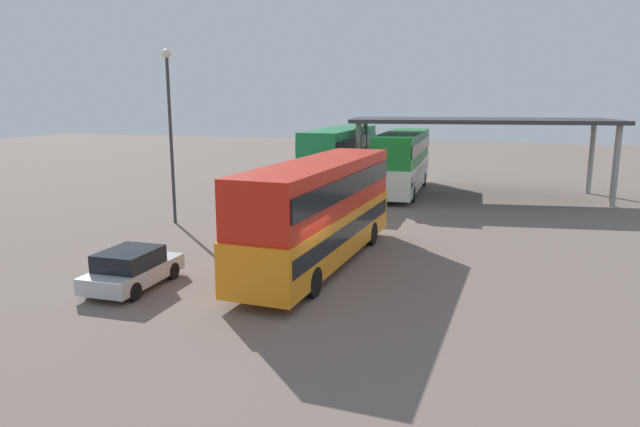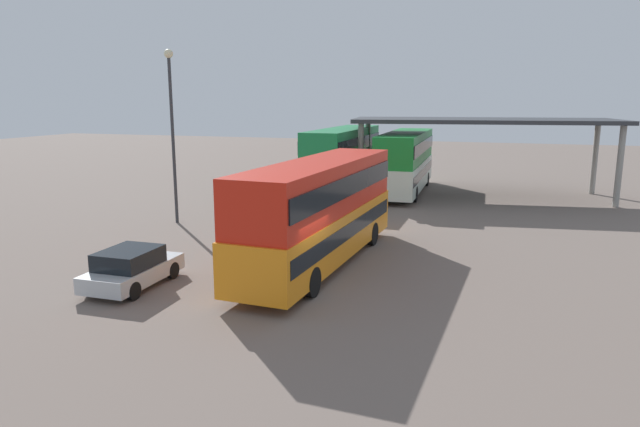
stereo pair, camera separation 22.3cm
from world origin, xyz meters
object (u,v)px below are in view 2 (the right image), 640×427
at_px(double_decker_main, 320,208).
at_px(double_decker_near_canopy, 343,158).
at_px(parked_hatchback, 132,268).
at_px(double_decker_mid_row, 405,160).
at_px(lamppost_tall, 172,117).

xyz_separation_m(double_decker_main, double_decker_near_canopy, (-3.71, 16.75, 0.17)).
relative_size(double_decker_main, double_decker_near_canopy, 1.02).
height_order(double_decker_main, parked_hatchback, double_decker_main).
bearing_deg(double_decker_mid_row, double_decker_near_canopy, 104.26).
xyz_separation_m(double_decker_main, double_decker_mid_row, (0.35, 17.87, 0.04)).
height_order(parked_hatchback, double_decker_near_canopy, double_decker_near_canopy).
relative_size(parked_hatchback, lamppost_tall, 0.43).
bearing_deg(double_decker_main, double_decker_near_canopy, 15.92).
bearing_deg(double_decker_mid_row, lamppost_tall, 142.21).
distance_m(parked_hatchback, lamppost_tall, 11.25).
height_order(double_decker_main, lamppost_tall, lamppost_tall).
distance_m(parked_hatchback, double_decker_mid_row, 23.16).
height_order(double_decker_mid_row, lamppost_tall, lamppost_tall).
relative_size(double_decker_mid_row, lamppost_tall, 1.31).
bearing_deg(parked_hatchback, double_decker_mid_row, -14.32).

